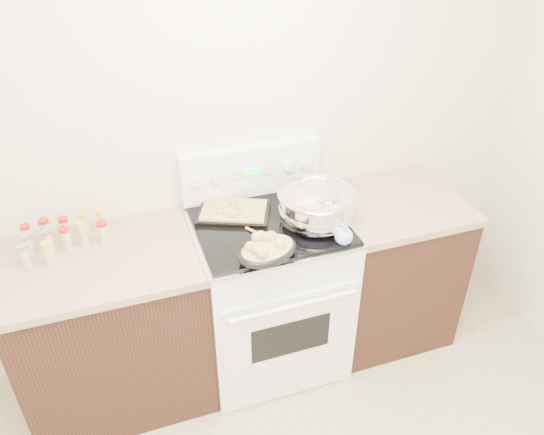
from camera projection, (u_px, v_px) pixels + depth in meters
name	position (u px, v px, depth m)	size (l,w,h in m)	color
room_shell	(331.00, 314.00, 1.03)	(4.10, 3.60, 2.75)	beige
counter_left	(115.00, 328.00, 2.71)	(0.93, 0.67, 0.92)	black
counter_right	(385.00, 266.00, 3.14)	(0.73, 0.67, 0.92)	black
kitchen_range	(269.00, 290.00, 2.92)	(0.78, 0.73, 1.22)	white
mixing_bowl	(316.00, 208.00, 2.61)	(0.45, 0.45, 0.23)	silver
roasting_pan	(267.00, 249.00, 2.39)	(0.35, 0.29, 0.11)	black
baking_sheet	(233.00, 212.00, 2.71)	(0.43, 0.38, 0.06)	black
wooden_spoon	(264.00, 246.00, 2.48)	(0.16, 0.24, 0.04)	tan
blue_ladle	(343.00, 235.00, 2.51)	(0.11, 0.29, 0.11)	#89AFCD
spice_jars	(61.00, 237.00, 2.49)	(0.40, 0.24, 0.13)	#BFB28C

